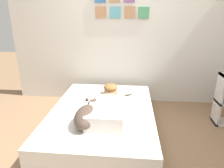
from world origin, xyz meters
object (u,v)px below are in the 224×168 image
pillow (118,90)px  dog (87,115)px  coffee_cup (120,94)px  cell_phone (100,104)px  person_lying (108,106)px  bed (103,120)px

pillow → dog: dog is taller
coffee_cup → cell_phone: 0.41m
person_lying → dog: bearing=-131.1°
bed → dog: bearing=-108.1°
pillow → coffee_cup: (0.04, -0.10, -0.02)m
pillow → person_lying: bearing=-96.8°
person_lying → cell_phone: bearing=118.2°
person_lying → coffee_cup: size_ratio=7.36×
bed → person_lying: size_ratio=2.09×
person_lying → cell_phone: person_lying is taller
person_lying → cell_phone: 0.32m
bed → coffee_cup: (0.20, 0.45, 0.21)m
person_lying → dog: 0.32m
person_lying → pillow: bearing=83.2°
person_lying → dog: person_lying is taller
dog → coffee_cup: bearing=68.4°
bed → pillow: (0.17, 0.56, 0.23)m
person_lying → coffee_cup: person_lying is taller
coffee_cup → person_lying: bearing=-101.4°
person_lying → dog: size_ratio=1.60×
cell_phone → pillow: bearing=62.3°
dog → cell_phone: 0.52m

